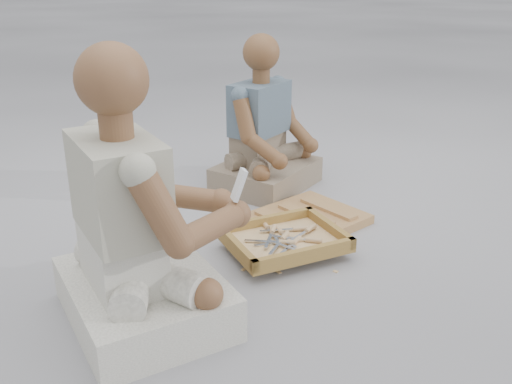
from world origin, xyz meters
TOP-DOWN VIEW (x-y plane):
  - ground at (0.00, 0.00)m, footprint 60.00×60.00m
  - carved_panel at (0.25, 0.25)m, footprint 0.70×0.51m
  - tool_tray at (0.05, 0.07)m, footprint 0.53×0.45m
  - chisel_0 at (0.04, 0.07)m, footprint 0.19×0.14m
  - chisel_1 at (0.18, 0.07)m, footprint 0.21×0.09m
  - chisel_2 at (0.04, 0.15)m, footprint 0.17×0.17m
  - chisel_3 at (0.05, 0.21)m, footprint 0.08×0.22m
  - chisel_4 at (0.13, -0.00)m, footprint 0.16×0.17m
  - chisel_5 at (0.08, 0.13)m, footprint 0.07×0.22m
  - chisel_6 at (0.06, 0.04)m, footprint 0.21×0.09m
  - chisel_7 at (0.03, -0.06)m, footprint 0.08×0.22m
  - chisel_8 at (0.15, 0.11)m, footprint 0.21×0.11m
  - chisel_9 at (0.06, 0.02)m, footprint 0.21×0.11m
  - chisel_10 at (0.02, 0.04)m, footprint 0.18×0.16m
  - wood_chip_0 at (-0.28, 0.39)m, footprint 0.02×0.02m
  - wood_chip_1 at (0.04, -0.01)m, footprint 0.02×0.02m
  - wood_chip_2 at (0.18, 0.17)m, footprint 0.02×0.02m
  - wood_chip_3 at (0.13, -0.18)m, footprint 0.02×0.02m
  - wood_chip_4 at (-0.27, 0.33)m, footprint 0.02×0.02m
  - wood_chip_5 at (-0.07, -0.05)m, footprint 0.02×0.02m
  - wood_chip_6 at (-0.01, 0.07)m, footprint 0.02×0.02m
  - wood_chip_7 at (-0.29, 0.00)m, footprint 0.02×0.02m
  - wood_chip_8 at (-0.18, 0.05)m, footprint 0.02×0.02m
  - wood_chip_9 at (0.36, 0.43)m, footprint 0.02×0.02m
  - wood_chip_10 at (0.23, 0.39)m, footprint 0.02×0.02m
  - wood_chip_11 at (0.28, 0.28)m, footprint 0.02×0.02m
  - craftsman at (-0.66, -0.04)m, footprint 0.66×0.65m
  - companion at (0.44, 0.80)m, footprint 0.67×0.61m
  - mobile_phone at (-0.30, -0.13)m, footprint 0.07×0.06m

SIDE VIEW (x-z plane):
  - ground at x=0.00m, z-range 0.00..0.00m
  - wood_chip_0 at x=-0.28m, z-range 0.00..0.00m
  - wood_chip_1 at x=0.04m, z-range 0.00..0.00m
  - wood_chip_2 at x=0.18m, z-range 0.00..0.00m
  - wood_chip_3 at x=0.13m, z-range 0.00..0.00m
  - wood_chip_4 at x=-0.27m, z-range 0.00..0.00m
  - wood_chip_5 at x=-0.07m, z-range 0.00..0.00m
  - wood_chip_6 at x=-0.01m, z-range 0.00..0.00m
  - wood_chip_7 at x=-0.29m, z-range 0.00..0.00m
  - wood_chip_8 at x=-0.18m, z-range 0.00..0.00m
  - wood_chip_9 at x=0.36m, z-range 0.00..0.00m
  - wood_chip_10 at x=0.23m, z-range 0.00..0.00m
  - wood_chip_11 at x=0.28m, z-range 0.00..0.00m
  - carved_panel at x=0.25m, z-range 0.00..0.04m
  - tool_tray at x=0.05m, z-range 0.03..0.10m
  - chisel_6 at x=0.06m, z-range 0.06..0.08m
  - chisel_9 at x=0.06m, z-range 0.06..0.08m
  - chisel_3 at x=0.05m, z-range 0.06..0.09m
  - chisel_5 at x=0.08m, z-range 0.06..0.09m
  - chisel_10 at x=0.02m, z-range 0.06..0.09m
  - chisel_4 at x=0.13m, z-range 0.06..0.09m
  - chisel_8 at x=0.15m, z-range 0.07..0.09m
  - chisel_7 at x=0.03m, z-range 0.07..0.09m
  - chisel_0 at x=0.04m, z-range 0.07..0.09m
  - chisel_1 at x=0.18m, z-range 0.07..0.09m
  - chisel_2 at x=0.04m, z-range 0.07..0.09m
  - companion at x=0.44m, z-range -0.14..0.71m
  - craftsman at x=-0.66m, z-range -0.15..0.82m
  - mobile_phone at x=-0.30m, z-range 0.41..0.52m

